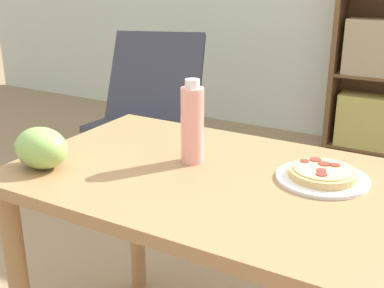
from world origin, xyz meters
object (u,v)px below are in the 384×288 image
grape_bunch (41,148)px  lounge_chair_near (150,133)px  drink_bottle (192,124)px  pizza_on_plate (322,175)px

grape_bunch → lounge_chair_near: 1.73m
drink_bottle → pizza_on_plate: bearing=8.5°
pizza_on_plate → drink_bottle: drink_bottle is taller
grape_bunch → drink_bottle: (0.34, 0.25, 0.06)m
grape_bunch → pizza_on_plate: bearing=23.1°
pizza_on_plate → grape_bunch: 0.77m
lounge_chair_near → drink_bottle: bearing=-71.6°
pizza_on_plate → drink_bottle: 0.38m
pizza_on_plate → drink_bottle: bearing=-171.5°
pizza_on_plate → lounge_chair_near: lounge_chair_near is taller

